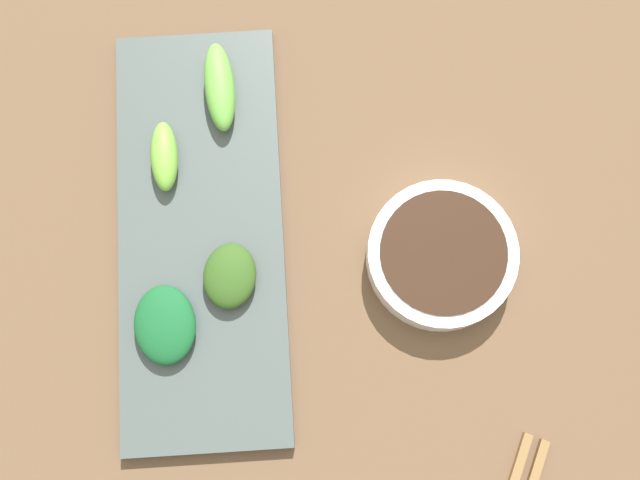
{
  "coord_description": "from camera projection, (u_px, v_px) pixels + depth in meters",
  "views": [
    {
      "loc": [
        -0.02,
        0.15,
        0.74
      ],
      "look_at": [
        -0.03,
        -0.0,
        0.05
      ],
      "focal_mm": 44.88,
      "sensor_mm": 36.0,
      "label": 1
    }
  ],
  "objects": [
    {
      "name": "broccoli_stalk_0",
      "position": [
        220.0,
        87.0,
        0.75
      ],
      "size": [
        0.03,
        0.09,
        0.03
      ],
      "primitive_type": "ellipsoid",
      "rotation": [
        0.0,
        0.0,
        0.06
      ],
      "color": "#65B343",
      "rests_on": "serving_plate"
    },
    {
      "name": "broccoli_leafy_1",
      "position": [
        165.0,
        325.0,
        0.7
      ],
      "size": [
        0.06,
        0.08,
        0.02
      ],
      "primitive_type": "ellipsoid",
      "rotation": [
        0.0,
        0.0,
        0.08
      ],
      "color": "#165B2C",
      "rests_on": "serving_plate"
    },
    {
      "name": "broccoli_leafy_3",
      "position": [
        230.0,
        276.0,
        0.71
      ],
      "size": [
        0.05,
        0.07,
        0.02
      ],
      "primitive_type": "ellipsoid",
      "rotation": [
        0.0,
        0.0,
        -0.13
      ],
      "color": "#30551D",
      "rests_on": "serving_plate"
    },
    {
      "name": "tabletop",
      "position": [
        290.0,
        255.0,
        0.75
      ],
      "size": [
        2.1,
        2.1,
        0.02
      ],
      "primitive_type": "cube",
      "color": "brown",
      "rests_on": "ground"
    },
    {
      "name": "broccoli_stalk_2",
      "position": [
        164.0,
        156.0,
        0.73
      ],
      "size": [
        0.03,
        0.07,
        0.02
      ],
      "primitive_type": "ellipsoid",
      "rotation": [
        0.0,
        0.0,
        0.02
      ],
      "color": "#72B73E",
      "rests_on": "serving_plate"
    },
    {
      "name": "sauce_bowl",
      "position": [
        441.0,
        255.0,
        0.72
      ],
      "size": [
        0.13,
        0.13,
        0.03
      ],
      "color": "white",
      "rests_on": "tabletop"
    },
    {
      "name": "serving_plate",
      "position": [
        201.0,
        233.0,
        0.74
      ],
      "size": [
        0.15,
        0.39,
        0.01
      ],
      "primitive_type": "cube",
      "color": "#45504F",
      "rests_on": "tabletop"
    }
  ]
}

